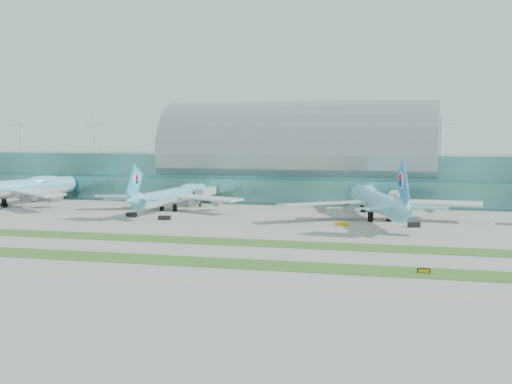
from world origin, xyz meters
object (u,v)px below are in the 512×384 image
(airliner_c, at_px, (377,200))
(taxiway_sign_east, at_px, (424,271))
(airliner_a, at_px, (8,188))
(terminal, at_px, (300,167))
(airliner_b, at_px, (173,195))

(airliner_c, bearing_deg, taxiway_sign_east, -96.06)
(airliner_a, relative_size, taxiway_sign_east, 30.98)
(airliner_c, height_order, taxiway_sign_east, airliner_c)
(airliner_a, bearing_deg, taxiway_sign_east, -15.39)
(airliner_c, bearing_deg, airliner_a, 159.60)
(terminal, distance_m, airliner_b, 68.96)
(terminal, bearing_deg, taxiway_sign_east, -69.46)
(airliner_b, xyz_separation_m, airliner_c, (77.52, -10.03, 0.86))
(taxiway_sign_east, bearing_deg, airliner_c, 101.04)
(terminal, distance_m, airliner_c, 79.12)
(terminal, bearing_deg, airliner_b, -122.78)
(terminal, height_order, airliner_c, terminal)
(airliner_b, distance_m, airliner_c, 78.17)
(terminal, distance_m, airliner_a, 122.49)
(taxiway_sign_east, bearing_deg, airliner_b, 133.37)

